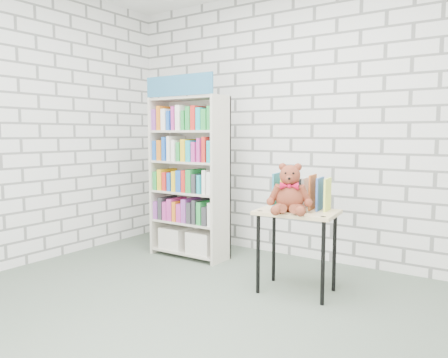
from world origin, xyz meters
The scene contains 6 objects.
ground centered at (0.00, 0.00, 0.00)m, with size 4.50×4.50×0.00m, color #4F5D4E.
room_shell centered at (0.00, 0.00, 1.78)m, with size 4.52×4.02×2.81m.
bookshelf centered at (-1.09, 1.36, 0.86)m, with size 0.84×0.33×1.88m.
display_table centered at (0.30, 1.01, 0.58)m, with size 0.67×0.50×0.68m.
table_books centered at (0.29, 1.12, 0.81)m, with size 0.46×0.24×0.26m.
teddy_bear centered at (0.28, 0.91, 0.84)m, with size 0.36×0.35×0.39m.
Camera 1 is at (1.76, -2.20, 1.30)m, focal length 35.00 mm.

